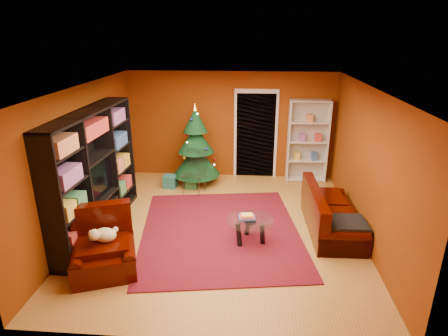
# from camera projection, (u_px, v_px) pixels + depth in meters

# --- Properties ---
(floor) EXTENTS (5.00, 5.50, 0.05)m
(floor) POSITION_uv_depth(u_px,v_px,m) (222.00, 229.00, 7.04)
(floor) COLOR #B07B30
(floor) RESTS_ON ground
(ceiling) EXTENTS (5.00, 5.50, 0.05)m
(ceiling) POSITION_uv_depth(u_px,v_px,m) (222.00, 86.00, 6.13)
(ceiling) COLOR silver
(ceiling) RESTS_ON wall_back
(wall_back) EXTENTS (5.00, 0.05, 2.60)m
(wall_back) POSITION_uv_depth(u_px,v_px,m) (231.00, 125.00, 9.19)
(wall_back) COLOR #7E360A
(wall_back) RESTS_ON ground
(wall_left) EXTENTS (0.05, 5.50, 2.60)m
(wall_left) POSITION_uv_depth(u_px,v_px,m) (83.00, 159.00, 6.77)
(wall_left) COLOR #7E360A
(wall_left) RESTS_ON ground
(wall_right) EXTENTS (0.05, 5.50, 2.60)m
(wall_right) POSITION_uv_depth(u_px,v_px,m) (369.00, 166.00, 6.41)
(wall_right) COLOR #7E360A
(wall_right) RESTS_ON ground
(doorway) EXTENTS (1.06, 0.60, 2.16)m
(doorway) POSITION_uv_depth(u_px,v_px,m) (256.00, 136.00, 9.19)
(doorway) COLOR black
(doorway) RESTS_ON floor
(rug) EXTENTS (3.29, 3.69, 0.02)m
(rug) POSITION_uv_depth(u_px,v_px,m) (220.00, 231.00, 6.90)
(rug) COLOR maroon
(rug) RESTS_ON floor
(media_unit) EXTENTS (0.55, 2.91, 2.22)m
(media_unit) POSITION_uv_depth(u_px,v_px,m) (93.00, 173.00, 6.62)
(media_unit) COLOR black
(media_unit) RESTS_ON floor
(christmas_tree) EXTENTS (1.37, 1.37, 1.98)m
(christmas_tree) POSITION_uv_depth(u_px,v_px,m) (196.00, 146.00, 8.75)
(christmas_tree) COLOR black
(christmas_tree) RESTS_ON floor
(gift_box_teal) EXTENTS (0.32, 0.32, 0.29)m
(gift_box_teal) POSITION_uv_depth(u_px,v_px,m) (170.00, 181.00, 8.82)
(gift_box_teal) COLOR #1E6764
(gift_box_teal) RESTS_ON floor
(gift_box_green) EXTENTS (0.27, 0.27, 0.26)m
(gift_box_green) POSITION_uv_depth(u_px,v_px,m) (191.00, 183.00, 8.77)
(gift_box_green) COLOR #236032
(gift_box_green) RESTS_ON floor
(gift_box_red) EXTENTS (0.25, 0.25, 0.20)m
(gift_box_red) POSITION_uv_depth(u_px,v_px,m) (197.00, 180.00, 9.03)
(gift_box_red) COLOR maroon
(gift_box_red) RESTS_ON floor
(white_bookshelf) EXTENTS (0.95, 0.37, 2.03)m
(white_bookshelf) POSITION_uv_depth(u_px,v_px,m) (308.00, 141.00, 8.97)
(white_bookshelf) COLOR white
(white_bookshelf) RESTS_ON floor
(armchair) EXTENTS (1.29, 1.29, 0.79)m
(armchair) POSITION_uv_depth(u_px,v_px,m) (103.00, 248.00, 5.65)
(armchair) COLOR black
(armchair) RESTS_ON rug
(dog) EXTENTS (0.48, 0.42, 0.26)m
(dog) POSITION_uv_depth(u_px,v_px,m) (105.00, 235.00, 5.64)
(dog) COLOR beige
(dog) RESTS_ON armchair
(sofa) EXTENTS (0.89, 1.90, 0.81)m
(sofa) POSITION_uv_depth(u_px,v_px,m) (333.00, 210.00, 6.82)
(sofa) COLOR black
(sofa) RESTS_ON rug
(coffee_table) EXTENTS (0.94, 0.94, 0.53)m
(coffee_table) POSITION_uv_depth(u_px,v_px,m) (250.00, 230.00, 6.49)
(coffee_table) COLOR gray
(coffee_table) RESTS_ON rug
(acrylic_chair) EXTENTS (0.57, 0.60, 0.91)m
(acrylic_chair) POSITION_uv_depth(u_px,v_px,m) (194.00, 174.00, 8.38)
(acrylic_chair) COLOR #66605B
(acrylic_chair) RESTS_ON rug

